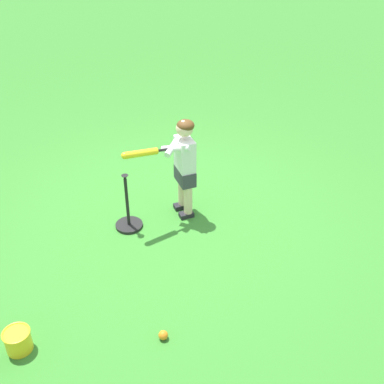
% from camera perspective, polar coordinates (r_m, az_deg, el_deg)
% --- Properties ---
extents(ground_plane, '(40.00, 40.00, 0.00)m').
position_cam_1_polar(ground_plane, '(5.31, -2.58, -2.19)').
color(ground_plane, '#38842D').
extents(child_batter, '(0.75, 0.36, 1.08)m').
position_cam_1_polar(child_batter, '(4.93, -1.16, 3.73)').
color(child_batter, '#232328').
rests_on(child_batter, ground).
extents(play_ball_far_right, '(0.08, 0.08, 0.08)m').
position_cam_1_polar(play_ball_far_right, '(4.02, -3.36, -16.26)').
color(play_ball_far_right, orange).
rests_on(play_ball_far_right, ground).
extents(batting_tee, '(0.28, 0.28, 0.62)m').
position_cam_1_polar(batting_tee, '(5.07, -7.38, -3.04)').
color(batting_tee, black).
rests_on(batting_tee, ground).
extents(toy_bucket, '(0.22, 0.22, 0.19)m').
position_cam_1_polar(toy_bucket, '(4.12, -19.57, -15.91)').
color(toy_bucket, yellow).
rests_on(toy_bucket, ground).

